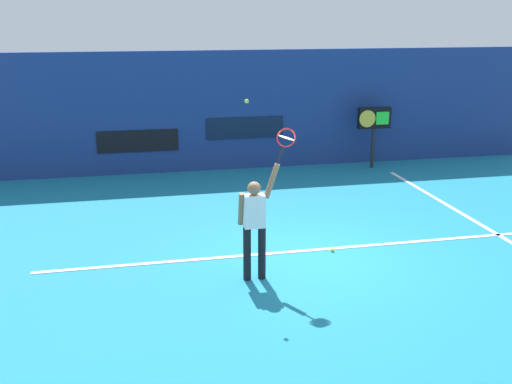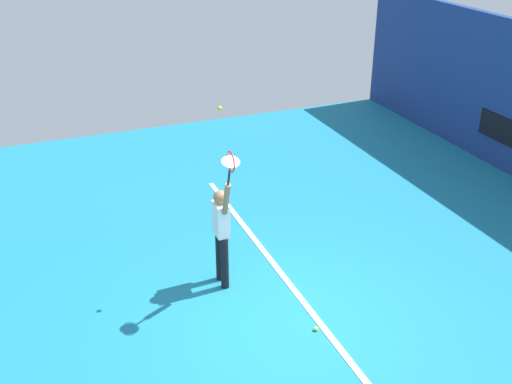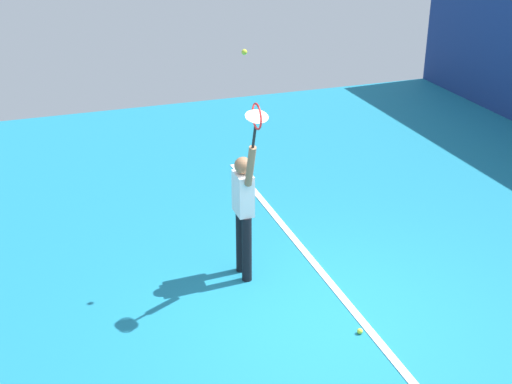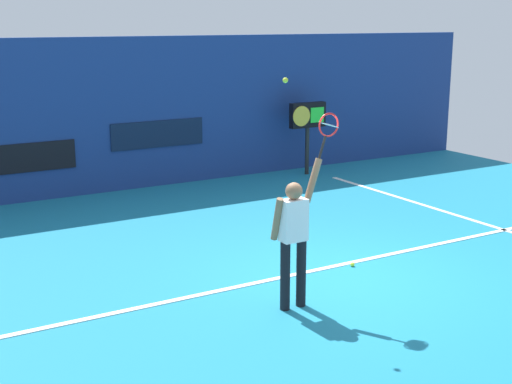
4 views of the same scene
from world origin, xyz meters
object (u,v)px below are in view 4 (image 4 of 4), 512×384
at_px(scoreboard_clock, 308,118).
at_px(spare_ball, 352,264).
at_px(tennis_racket, 328,128).
at_px(tennis_ball, 285,80).
at_px(tennis_player, 294,234).

bearing_deg(scoreboard_clock, spare_ball, -118.62).
height_order(tennis_racket, tennis_ball, tennis_ball).
bearing_deg(spare_ball, tennis_player, -152.63).
distance_m(tennis_racket, tennis_ball, 0.87).
xyz_separation_m(tennis_player, tennis_ball, (-0.11, 0.06, 1.96)).
bearing_deg(scoreboard_clock, tennis_player, -125.86).
bearing_deg(scoreboard_clock, tennis_racket, -122.95).
bearing_deg(tennis_ball, tennis_racket, -5.88).
relative_size(tennis_player, spare_ball, 29.04).
distance_m(tennis_player, tennis_ball, 1.96).
bearing_deg(tennis_racket, scoreboard_clock, 57.05).
bearing_deg(tennis_racket, tennis_player, 179.52).
distance_m(tennis_racket, spare_ball, 2.74).
relative_size(tennis_ball, scoreboard_clock, 0.04).
distance_m(scoreboard_clock, spare_ball, 6.87).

